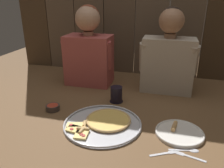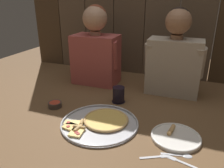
{
  "view_description": "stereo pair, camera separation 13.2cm",
  "coord_description": "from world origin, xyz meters",
  "px_view_note": "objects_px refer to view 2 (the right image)",
  "views": [
    {
      "loc": [
        0.3,
        -1.08,
        0.67
      ],
      "look_at": [
        -0.0,
        0.1,
        0.18
      ],
      "focal_mm": 36.02,
      "sensor_mm": 36.0,
      "label": 1
    },
    {
      "loc": [
        0.43,
        -1.04,
        0.67
      ],
      "look_at": [
        -0.0,
        0.1,
        0.18
      ],
      "focal_mm": 36.02,
      "sensor_mm": 36.0,
      "label": 2
    }
  ],
  "objects_px": {
    "drinking_glass": "(119,95)",
    "diner_left": "(96,49)",
    "diner_right": "(175,56)",
    "pizza_tray": "(101,122)",
    "dipping_bowl": "(55,104)",
    "dinner_plate": "(176,137)"
  },
  "relations": [
    {
      "from": "diner_left",
      "to": "diner_right",
      "type": "relative_size",
      "value": 1.01
    },
    {
      "from": "drinking_glass",
      "to": "dipping_bowl",
      "type": "xyz_separation_m",
      "value": [
        -0.35,
        -0.22,
        -0.03
      ]
    },
    {
      "from": "dipping_bowl",
      "to": "diner_left",
      "type": "height_order",
      "value": "diner_left"
    },
    {
      "from": "dinner_plate",
      "to": "diner_right",
      "type": "distance_m",
      "value": 0.63
    },
    {
      "from": "dinner_plate",
      "to": "dipping_bowl",
      "type": "xyz_separation_m",
      "value": [
        -0.76,
        0.07,
        0.01
      ]
    },
    {
      "from": "dipping_bowl",
      "to": "diner_right",
      "type": "relative_size",
      "value": 0.14
    },
    {
      "from": "pizza_tray",
      "to": "dipping_bowl",
      "type": "height_order",
      "value": "dipping_bowl"
    },
    {
      "from": "diner_right",
      "to": "dipping_bowl",
      "type": "bearing_deg",
      "value": -143.16
    },
    {
      "from": "pizza_tray",
      "to": "drinking_glass",
      "type": "height_order",
      "value": "drinking_glass"
    },
    {
      "from": "dipping_bowl",
      "to": "diner_right",
      "type": "bearing_deg",
      "value": 36.84
    },
    {
      "from": "dipping_bowl",
      "to": "diner_left",
      "type": "relative_size",
      "value": 0.14
    },
    {
      "from": "dipping_bowl",
      "to": "drinking_glass",
      "type": "bearing_deg",
      "value": 31.58
    },
    {
      "from": "pizza_tray",
      "to": "diner_right",
      "type": "distance_m",
      "value": 0.71
    },
    {
      "from": "drinking_glass",
      "to": "diner_left",
      "type": "relative_size",
      "value": 0.17
    },
    {
      "from": "drinking_glass",
      "to": "diner_left",
      "type": "height_order",
      "value": "diner_left"
    },
    {
      "from": "pizza_tray",
      "to": "drinking_glass",
      "type": "xyz_separation_m",
      "value": [
        0.0,
        0.3,
        0.04
      ]
    },
    {
      "from": "pizza_tray",
      "to": "dinner_plate",
      "type": "bearing_deg",
      "value": 0.92
    },
    {
      "from": "drinking_glass",
      "to": "dipping_bowl",
      "type": "distance_m",
      "value": 0.42
    },
    {
      "from": "dinner_plate",
      "to": "diner_left",
      "type": "bearing_deg",
      "value": 140.53
    },
    {
      "from": "dinner_plate",
      "to": "drinking_glass",
      "type": "bearing_deg",
      "value": 144.34
    },
    {
      "from": "pizza_tray",
      "to": "drinking_glass",
      "type": "distance_m",
      "value": 0.3
    },
    {
      "from": "pizza_tray",
      "to": "diner_right",
      "type": "height_order",
      "value": "diner_right"
    }
  ]
}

